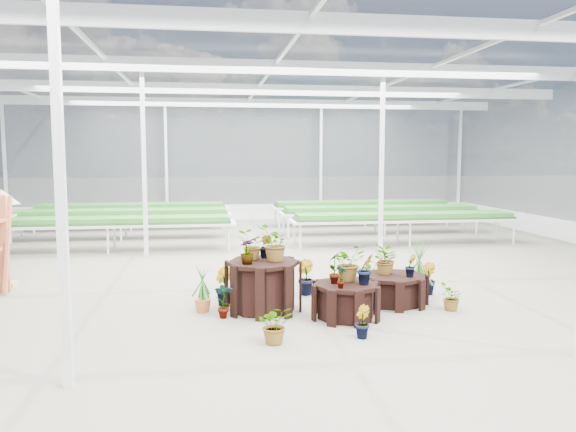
{
  "coord_description": "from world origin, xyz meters",
  "views": [
    {
      "loc": [
        -1.51,
        -10.08,
        2.45
      ],
      "look_at": [
        0.07,
        0.75,
        1.3
      ],
      "focal_mm": 35.0,
      "sensor_mm": 36.0,
      "label": 1
    }
  ],
  "objects": [
    {
      "name": "nursery_plants",
      "position": [
        0.46,
        -1.26,
        0.59
      ],
      "size": [
        4.4,
        3.31,
        1.38
      ],
      "color": "#2B6C26",
      "rests_on": "ground"
    },
    {
      "name": "steel_frame",
      "position": [
        0.0,
        0.0,
        2.25
      ],
      "size": [
        18.0,
        24.0,
        4.5
      ],
      "primitive_type": null,
      "color": "silver",
      "rests_on": "ground"
    },
    {
      "name": "plinth_tall",
      "position": [
        -0.63,
        -1.33,
        0.4
      ],
      "size": [
        1.39,
        1.39,
        0.81
      ],
      "primitive_type": "cylinder",
      "rotation": [
        0.0,
        0.0,
        -0.19
      ],
      "color": "black",
      "rests_on": "ground"
    },
    {
      "name": "ground_plane",
      "position": [
        0.0,
        0.0,
        0.0
      ],
      "size": [
        24.0,
        24.0,
        0.0
      ],
      "primitive_type": "plane",
      "color": "gray",
      "rests_on": "ground"
    },
    {
      "name": "greenhouse_shell",
      "position": [
        0.0,
        0.0,
        2.25
      ],
      "size": [
        18.0,
        24.0,
        4.5
      ],
      "primitive_type": null,
      "color": "white",
      "rests_on": "ground"
    },
    {
      "name": "bird_table",
      "position": [
        -5.3,
        1.06,
        0.93
      ],
      "size": [
        0.52,
        0.52,
        1.86
      ],
      "primitive_type": null,
      "rotation": [
        0.0,
        0.0,
        0.19
      ],
      "color": "tan",
      "rests_on": "ground"
    },
    {
      "name": "plinth_mid",
      "position": [
        0.57,
        -1.93,
        0.27
      ],
      "size": [
        1.15,
        1.15,
        0.54
      ],
      "primitive_type": "cylinder",
      "rotation": [
        0.0,
        0.0,
        0.13
      ],
      "color": "black",
      "rests_on": "ground"
    },
    {
      "name": "plinth_low",
      "position": [
        1.57,
        -1.23,
        0.25
      ],
      "size": [
        1.27,
        1.27,
        0.5
      ],
      "primitive_type": "cylinder",
      "rotation": [
        0.0,
        0.0,
        -0.16
      ],
      "color": "black",
      "rests_on": "ground"
    },
    {
      "name": "nursery_benches",
      "position": [
        0.0,
        7.2,
        0.42
      ],
      "size": [
        16.0,
        7.0,
        0.84
      ],
      "primitive_type": null,
      "color": "silver",
      "rests_on": "ground"
    }
  ]
}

